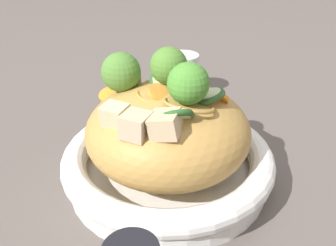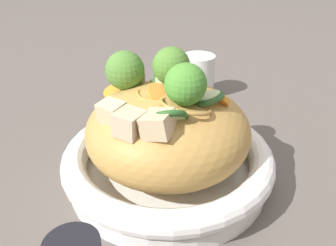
% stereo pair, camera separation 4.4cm
% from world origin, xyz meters
% --- Properties ---
extents(ground_plane, '(3.00, 3.00, 0.00)m').
position_xyz_m(ground_plane, '(0.00, 0.00, 0.00)').
color(ground_plane, '#59504B').
extents(serving_bowl, '(0.27, 0.27, 0.05)m').
position_xyz_m(serving_bowl, '(0.00, 0.00, 0.03)').
color(serving_bowl, white).
rests_on(serving_bowl, ground_plane).
extents(noodle_heap, '(0.21, 0.21, 0.12)m').
position_xyz_m(noodle_heap, '(-0.00, 0.00, 0.07)').
color(noodle_heap, '#B18542').
rests_on(noodle_heap, serving_bowl).
extents(broccoli_florets, '(0.14, 0.15, 0.08)m').
position_xyz_m(broccoli_florets, '(0.02, -0.02, 0.14)').
color(broccoli_florets, '#9BB66E').
rests_on(broccoli_florets, serving_bowl).
extents(carrot_coins, '(0.16, 0.10, 0.04)m').
position_xyz_m(carrot_coins, '(0.03, -0.02, 0.12)').
color(carrot_coins, orange).
rests_on(carrot_coins, serving_bowl).
extents(zucchini_slices, '(0.10, 0.13, 0.03)m').
position_xyz_m(zucchini_slices, '(-0.02, 0.02, 0.13)').
color(zucchini_slices, beige).
rests_on(zucchini_slices, serving_bowl).
extents(chicken_chunks, '(0.09, 0.16, 0.03)m').
position_xyz_m(chicken_chunks, '(0.04, 0.03, 0.12)').
color(chicken_chunks, '#CDB08E').
rests_on(chicken_chunks, serving_bowl).
extents(drinking_glass, '(0.06, 0.06, 0.08)m').
position_xyz_m(drinking_glass, '(-0.07, -0.27, 0.04)').
color(drinking_glass, silver).
rests_on(drinking_glass, ground_plane).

